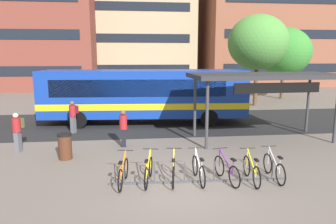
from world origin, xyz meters
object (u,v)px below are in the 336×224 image
(parked_bicycle_white_3, at_px, (199,170))
(street_tree_1, at_px, (284,52))
(parked_bicycle_orange_0, at_px, (123,173))
(parked_bicycle_yellow_2, at_px, (174,171))
(parked_bicycle_yellow_5, at_px, (251,170))
(parked_bicycle_yellow_1, at_px, (149,171))
(parked_bicycle_purple_4, at_px, (226,170))
(commuter_olive_pack_1, at_px, (17,129))
(transit_shelter, at_px, (265,78))
(trash_bin, at_px, (65,146))
(commuter_maroon_pack_0, at_px, (73,114))
(parked_bicycle_silver_6, at_px, (274,168))
(commuter_navy_pack_2, at_px, (123,126))
(street_tree_0, at_px, (258,42))
(city_bus, at_px, (146,94))

(parked_bicycle_white_3, bearing_deg, street_tree_1, -34.65)
(parked_bicycle_orange_0, distance_m, parked_bicycle_yellow_2, 1.61)
(parked_bicycle_yellow_5, bearing_deg, parked_bicycle_yellow_1, 88.44)
(parked_bicycle_yellow_1, xyz_separation_m, parked_bicycle_purple_4, (2.51, -0.18, 0.00))
(parked_bicycle_yellow_1, height_order, commuter_olive_pack_1, commuter_olive_pack_1)
(transit_shelter, bearing_deg, trash_bin, -170.49)
(parked_bicycle_yellow_2, xyz_separation_m, commuter_maroon_pack_0, (-4.45, 6.94, 0.61))
(parked_bicycle_yellow_2, bearing_deg, trash_bin, 64.56)
(parked_bicycle_yellow_1, bearing_deg, parked_bicycle_purple_4, -83.44)
(parked_bicycle_white_3, distance_m, parked_bicycle_silver_6, 2.52)
(transit_shelter, bearing_deg, parked_bicycle_orange_0, -147.26)
(transit_shelter, distance_m, commuter_maroon_pack_0, 9.88)
(parked_bicycle_orange_0, relative_size, parked_bicycle_silver_6, 0.99)
(parked_bicycle_purple_4, relative_size, street_tree_1, 0.26)
(parked_bicycle_yellow_2, distance_m, commuter_olive_pack_1, 7.30)
(parked_bicycle_orange_0, bearing_deg, transit_shelter, -46.73)
(commuter_olive_pack_1, distance_m, commuter_navy_pack_2, 4.43)
(parked_bicycle_yellow_5, height_order, commuter_maroon_pack_0, commuter_maroon_pack_0)
(street_tree_1, bearing_deg, commuter_maroon_pack_0, -146.57)
(parked_bicycle_white_3, distance_m, street_tree_0, 17.24)
(parked_bicycle_white_3, height_order, parked_bicycle_purple_4, same)
(parked_bicycle_purple_4, relative_size, trash_bin, 1.65)
(parked_bicycle_silver_6, height_order, commuter_olive_pack_1, commuter_olive_pack_1)
(parked_bicycle_white_3, bearing_deg, city_bus, 7.16)
(commuter_navy_pack_2, bearing_deg, parked_bicycle_orange_0, -0.52)
(parked_bicycle_yellow_1, xyz_separation_m, street_tree_0, (9.45, 14.56, 4.70))
(commuter_olive_pack_1, height_order, trash_bin, commuter_olive_pack_1)
(parked_bicycle_orange_0, xyz_separation_m, parked_bicycle_yellow_2, (1.61, 0.03, 0.00))
(transit_shelter, xyz_separation_m, commuter_maroon_pack_0, (-9.38, 2.38, -2.02))
(parked_bicycle_yellow_5, relative_size, transit_shelter, 0.24)
(parked_bicycle_yellow_1, height_order, parked_bicycle_silver_6, same)
(parked_bicycle_yellow_5, bearing_deg, parked_bicycle_silver_6, -77.03)
(city_bus, relative_size, parked_bicycle_purple_4, 7.15)
(trash_bin, bearing_deg, parked_bicycle_yellow_2, -34.10)
(city_bus, height_order, parked_bicycle_silver_6, city_bus)
(parked_bicycle_yellow_5, bearing_deg, parked_bicycle_yellow_2, 87.41)
(commuter_navy_pack_2, bearing_deg, trash_bin, -58.97)
(commuter_navy_pack_2, bearing_deg, parked_bicycle_white_3, 29.04)
(street_tree_0, bearing_deg, parked_bicycle_white_3, -118.17)
(parked_bicycle_yellow_1, distance_m, parked_bicycle_yellow_5, 3.32)
(parked_bicycle_yellow_5, relative_size, commuter_olive_pack_1, 1.02)
(commuter_maroon_pack_0, distance_m, street_tree_1, 20.97)
(commuter_navy_pack_2, xyz_separation_m, street_tree_1, (14.55, 14.18, 3.44))
(city_bus, bearing_deg, commuter_maroon_pack_0, -150.00)
(parked_bicycle_orange_0, bearing_deg, parked_bicycle_yellow_2, -80.65)
(parked_bicycle_orange_0, bearing_deg, city_bus, 1.37)
(parked_bicycle_purple_4, bearing_deg, transit_shelter, -45.74)
(parked_bicycle_purple_4, bearing_deg, commuter_olive_pack_1, 51.41)
(transit_shelter, bearing_deg, street_tree_1, 57.81)
(commuter_olive_pack_1, xyz_separation_m, trash_bin, (2.18, -1.19, -0.46))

